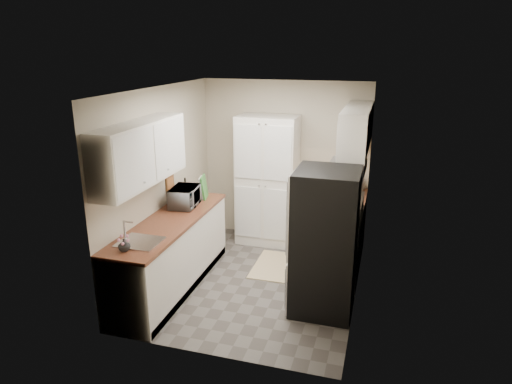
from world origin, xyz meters
TOP-DOWN VIEW (x-y plane):
  - ground at (0.00, 0.00)m, footprint 3.20×3.20m
  - room_shell at (-0.02, -0.01)m, footprint 2.64×3.24m
  - pantry_cabinet at (-0.20, 1.32)m, footprint 0.90×0.55m
  - base_cabinet_left at (-0.99, -0.43)m, footprint 0.60×2.30m
  - countertop_left at (-0.99, -0.43)m, footprint 0.63×2.33m
  - base_cabinet_right at (0.99, 1.19)m, footprint 0.60×0.80m
  - countertop_right at (0.99, 1.19)m, footprint 0.63×0.83m
  - electric_range at (0.97, 0.39)m, footprint 0.71×0.78m
  - refrigerator at (0.94, -0.41)m, footprint 0.70×0.72m
  - microwave at (-1.02, 0.09)m, footprint 0.38×0.51m
  - wine_bottle at (-1.14, 0.37)m, footprint 0.07×0.07m
  - flower_vase at (-1.04, -1.38)m, footprint 0.16×0.16m
  - cutting_board at (-0.90, 0.49)m, footprint 0.08×0.26m
  - toaster_oven at (1.09, 1.34)m, footprint 0.34×0.39m
  - fruit_basket at (1.08, 1.33)m, footprint 0.33×0.33m
  - kitchen_mat at (0.14, 0.48)m, footprint 0.58×0.92m

SIDE VIEW (x-z plane):
  - ground at x=0.00m, z-range 0.00..0.00m
  - kitchen_mat at x=0.14m, z-range 0.00..0.01m
  - base_cabinet_left at x=-0.99m, z-range 0.00..0.88m
  - base_cabinet_right at x=0.99m, z-range 0.00..0.88m
  - electric_range at x=0.97m, z-range -0.09..1.04m
  - refrigerator at x=0.94m, z-range 0.00..1.70m
  - countertop_left at x=-0.99m, z-range 0.88..0.92m
  - countertop_right at x=0.99m, z-range 0.88..0.92m
  - flower_vase at x=-1.04m, z-range 0.92..1.05m
  - pantry_cabinet at x=-0.20m, z-range 0.00..2.00m
  - toaster_oven at x=1.09m, z-range 0.92..1.11m
  - microwave at x=-1.02m, z-range 0.92..1.18m
  - wine_bottle at x=-1.14m, z-range 0.92..1.20m
  - cutting_board at x=-0.90m, z-range 0.92..1.24m
  - fruit_basket at x=1.08m, z-range 1.11..1.23m
  - room_shell at x=-0.02m, z-range 0.37..2.89m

